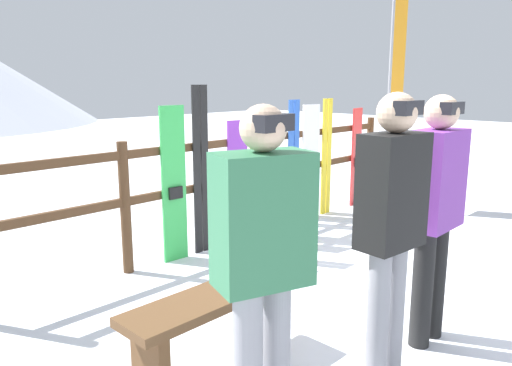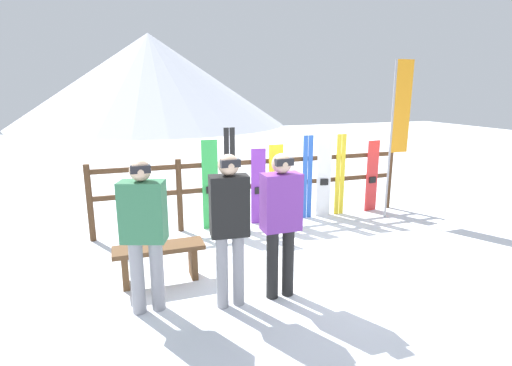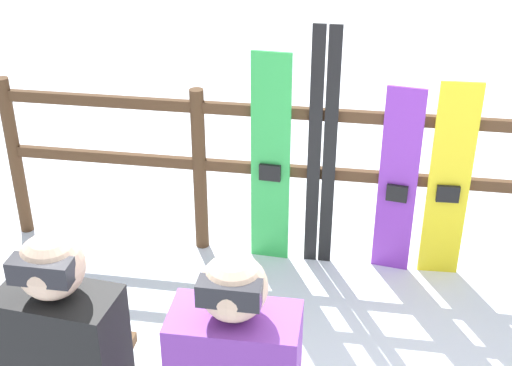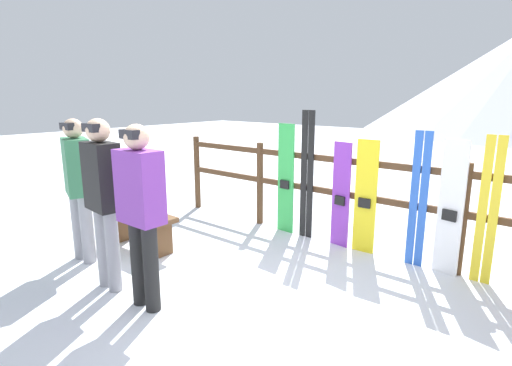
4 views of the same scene
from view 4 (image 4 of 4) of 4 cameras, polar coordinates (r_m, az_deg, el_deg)
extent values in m
plane|color=white|center=(4.11, -0.92, -16.15)|extent=(40.00, 40.00, 0.00)
cylinder|color=#4C331E|center=(7.11, -8.41, 1.50)|extent=(0.10, 0.10, 1.27)
cylinder|color=#4C331E|center=(6.14, 0.55, -0.10)|extent=(0.10, 0.10, 1.27)
cylinder|color=#4C331E|center=(5.38, 12.45, -2.22)|extent=(0.10, 0.10, 1.27)
cylinder|color=#4C331E|center=(4.92, 27.40, -4.72)|extent=(0.10, 0.10, 1.27)
cube|color=#4C331E|center=(5.36, 12.48, -1.56)|extent=(5.72, 0.05, 0.08)
cube|color=#4C331E|center=(5.28, 12.71, 3.11)|extent=(5.72, 0.05, 0.08)
cube|color=brown|center=(5.39, -16.24, -4.35)|extent=(1.13, 0.36, 0.06)
cube|color=brown|center=(5.81, -18.47, -5.80)|extent=(0.08, 0.29, 0.43)
cube|color=brown|center=(5.14, -13.38, -7.88)|extent=(0.08, 0.29, 0.43)
cylinder|color=black|center=(4.01, -16.45, -10.83)|extent=(0.14, 0.14, 0.84)
cylinder|color=black|center=(3.86, -14.76, -11.68)|extent=(0.14, 0.14, 0.84)
cube|color=#723399|center=(3.70, -16.29, -0.53)|extent=(0.44, 0.25, 0.66)
sphere|color=#D8B293|center=(3.63, -16.72, 6.32)|extent=(0.23, 0.23, 0.23)
cube|color=black|center=(3.59, -17.65, 6.65)|extent=(0.20, 0.08, 0.08)
cylinder|color=gray|center=(5.34, -24.03, -5.58)|extent=(0.15, 0.15, 0.83)
cylinder|color=gray|center=(5.16, -22.98, -6.10)|extent=(0.15, 0.15, 0.83)
cube|color=#33724C|center=(5.08, -24.23, 2.16)|extent=(0.53, 0.40, 0.66)
sphere|color=#D8B293|center=(5.03, -24.68, 7.10)|extent=(0.22, 0.22, 0.22)
cube|color=black|center=(5.00, -25.41, 7.33)|extent=(0.20, 0.08, 0.08)
cylinder|color=gray|center=(4.49, -21.01, -8.52)|extent=(0.13, 0.13, 0.85)
cylinder|color=gray|center=(4.34, -19.76, -9.18)|extent=(0.13, 0.13, 0.85)
cube|color=black|center=(4.21, -21.18, 0.89)|extent=(0.44, 0.27, 0.67)
sphere|color=#D8B293|center=(4.15, -21.67, 7.01)|extent=(0.23, 0.23, 0.23)
cube|color=black|center=(4.11, -22.54, 7.30)|extent=(0.21, 0.08, 0.08)
cube|color=green|center=(5.75, 4.28, 0.59)|extent=(0.28, 0.04, 1.58)
cube|color=black|center=(5.75, 4.11, -0.22)|extent=(0.15, 0.04, 0.12)
cube|color=black|center=(5.57, 6.85, 1.17)|extent=(0.09, 0.02, 1.78)
cube|color=black|center=(5.51, 7.76, 1.03)|extent=(0.09, 0.02, 1.78)
cube|color=purple|center=(5.32, 12.04, -1.69)|extent=(0.26, 0.06, 1.39)
cube|color=black|center=(5.32, 11.87, -2.47)|extent=(0.15, 0.05, 0.12)
cube|color=yellow|center=(5.17, 15.38, -1.95)|extent=(0.28, 0.04, 1.44)
cube|color=black|center=(5.17, 15.21, -2.78)|extent=(0.15, 0.04, 0.12)
cube|color=blue|center=(4.96, 21.63, -2.17)|extent=(0.09, 0.02, 1.59)
cube|color=blue|center=(4.93, 22.79, -2.35)|extent=(0.09, 0.02, 1.59)
cube|color=white|center=(4.86, 26.04, -3.26)|extent=(0.28, 0.08, 1.52)
cube|color=black|center=(4.86, 25.88, -4.20)|extent=(0.15, 0.06, 0.12)
cube|color=yellow|center=(4.80, 29.61, -3.41)|extent=(0.09, 0.02, 1.58)
cube|color=yellow|center=(4.78, 30.84, -3.59)|extent=(0.09, 0.02, 1.58)
camera|label=1|loc=(6.23, -45.26, 7.38)|focal=35.00mm
camera|label=2|loc=(5.14, -74.93, 8.46)|focal=28.00mm
camera|label=3|loc=(2.83, -51.07, 29.27)|focal=50.00mm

